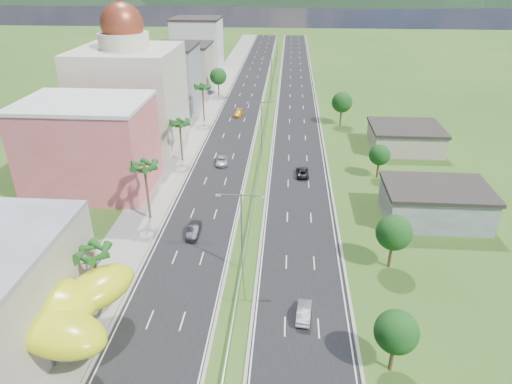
# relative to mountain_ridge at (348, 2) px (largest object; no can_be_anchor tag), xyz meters

# --- Properties ---
(ground) EXTENTS (500.00, 500.00, 0.00)m
(ground) POSITION_rel_mountain_ridge_xyz_m (-60.00, -450.00, 0.00)
(ground) COLOR #2D5119
(ground) RESTS_ON ground
(road_left) EXTENTS (11.00, 260.00, 0.04)m
(road_left) POSITION_rel_mountain_ridge_xyz_m (-67.50, -360.00, 0.02)
(road_left) COLOR black
(road_left) RESTS_ON ground
(road_right) EXTENTS (11.00, 260.00, 0.04)m
(road_right) POSITION_rel_mountain_ridge_xyz_m (-52.50, -360.00, 0.02)
(road_right) COLOR black
(road_right) RESTS_ON ground
(sidewalk_left) EXTENTS (7.00, 260.00, 0.12)m
(sidewalk_left) POSITION_rel_mountain_ridge_xyz_m (-77.00, -360.00, 0.06)
(sidewalk_left) COLOR gray
(sidewalk_left) RESTS_ON ground
(median_guardrail) EXTENTS (0.10, 216.06, 0.76)m
(median_guardrail) POSITION_rel_mountain_ridge_xyz_m (-60.00, -378.01, 0.62)
(median_guardrail) COLOR gray
(median_guardrail) RESTS_ON ground
(streetlight_median_b) EXTENTS (6.04, 0.25, 11.00)m
(streetlight_median_b) POSITION_rel_mountain_ridge_xyz_m (-60.00, -440.00, 6.75)
(streetlight_median_b) COLOR gray
(streetlight_median_b) RESTS_ON ground
(streetlight_median_c) EXTENTS (6.04, 0.25, 11.00)m
(streetlight_median_c) POSITION_rel_mountain_ridge_xyz_m (-60.00, -400.00, 6.75)
(streetlight_median_c) COLOR gray
(streetlight_median_c) RESTS_ON ground
(streetlight_median_d) EXTENTS (6.04, 0.25, 11.00)m
(streetlight_median_d) POSITION_rel_mountain_ridge_xyz_m (-60.00, -355.00, 6.75)
(streetlight_median_d) COLOR gray
(streetlight_median_d) RESTS_ON ground
(streetlight_median_e) EXTENTS (6.04, 0.25, 11.00)m
(streetlight_median_e) POSITION_rel_mountain_ridge_xyz_m (-60.00, -310.00, 6.75)
(streetlight_median_e) COLOR gray
(streetlight_median_e) RESTS_ON ground
(lime_canopy) EXTENTS (18.00, 15.00, 7.40)m
(lime_canopy) POSITION_rel_mountain_ridge_xyz_m (-80.00, -454.00, 4.99)
(lime_canopy) COLOR #C8D414
(lime_canopy) RESTS_ON ground
(pink_shophouse) EXTENTS (20.00, 15.00, 15.00)m
(pink_shophouse) POSITION_rel_mountain_ridge_xyz_m (-88.00, -418.00, 7.50)
(pink_shophouse) COLOR #D35956
(pink_shophouse) RESTS_ON ground
(domed_building) EXTENTS (20.00, 20.00, 28.70)m
(domed_building) POSITION_rel_mountain_ridge_xyz_m (-88.00, -395.00, 11.35)
(domed_building) COLOR beige
(domed_building) RESTS_ON ground
(midrise_grey) EXTENTS (16.00, 15.00, 16.00)m
(midrise_grey) POSITION_rel_mountain_ridge_xyz_m (-87.00, -370.00, 8.00)
(midrise_grey) COLOR slate
(midrise_grey) RESTS_ON ground
(midrise_beige) EXTENTS (16.00, 15.00, 13.00)m
(midrise_beige) POSITION_rel_mountain_ridge_xyz_m (-87.00, -348.00, 6.50)
(midrise_beige) COLOR #A49787
(midrise_beige) RESTS_ON ground
(midrise_white) EXTENTS (16.00, 15.00, 18.00)m
(midrise_white) POSITION_rel_mountain_ridge_xyz_m (-87.00, -325.00, 9.00)
(midrise_white) COLOR silver
(midrise_white) RESTS_ON ground
(shed_near) EXTENTS (15.00, 10.00, 5.00)m
(shed_near) POSITION_rel_mountain_ridge_xyz_m (-32.00, -425.00, 2.50)
(shed_near) COLOR slate
(shed_near) RESTS_ON ground
(shed_far) EXTENTS (14.00, 12.00, 4.40)m
(shed_far) POSITION_rel_mountain_ridge_xyz_m (-30.00, -395.00, 2.20)
(shed_far) COLOR #A49787
(shed_far) RESTS_ON ground
(palm_tree_b) EXTENTS (3.60, 3.60, 8.10)m
(palm_tree_b) POSITION_rel_mountain_ridge_xyz_m (-75.50, -448.00, 7.06)
(palm_tree_b) COLOR #47301C
(palm_tree_b) RESTS_ON ground
(palm_tree_c) EXTENTS (3.60, 3.60, 9.60)m
(palm_tree_c) POSITION_rel_mountain_ridge_xyz_m (-75.50, -428.00, 8.50)
(palm_tree_c) COLOR #47301C
(palm_tree_c) RESTS_ON ground
(palm_tree_d) EXTENTS (3.60, 3.60, 8.60)m
(palm_tree_d) POSITION_rel_mountain_ridge_xyz_m (-75.50, -405.00, 7.54)
(palm_tree_d) COLOR #47301C
(palm_tree_d) RESTS_ON ground
(palm_tree_e) EXTENTS (3.60, 3.60, 9.40)m
(palm_tree_e) POSITION_rel_mountain_ridge_xyz_m (-75.50, -380.00, 8.31)
(palm_tree_e) COLOR #47301C
(palm_tree_e) RESTS_ON ground
(leafy_tree_lfar) EXTENTS (4.90, 4.90, 8.05)m
(leafy_tree_lfar) POSITION_rel_mountain_ridge_xyz_m (-75.50, -355.00, 5.58)
(leafy_tree_lfar) COLOR #47301C
(leafy_tree_lfar) RESTS_ON ground
(leafy_tree_ra) EXTENTS (4.20, 4.20, 6.90)m
(leafy_tree_ra) POSITION_rel_mountain_ridge_xyz_m (-44.00, -455.00, 4.78)
(leafy_tree_ra) COLOR #47301C
(leafy_tree_ra) RESTS_ON ground
(leafy_tree_rb) EXTENTS (4.55, 4.55, 7.47)m
(leafy_tree_rb) POSITION_rel_mountain_ridge_xyz_m (-41.00, -438.00, 5.18)
(leafy_tree_rb) COLOR #47301C
(leafy_tree_rb) RESTS_ON ground
(leafy_tree_rc) EXTENTS (3.85, 3.85, 6.33)m
(leafy_tree_rc) POSITION_rel_mountain_ridge_xyz_m (-38.00, -410.00, 4.37)
(leafy_tree_rc) COLOR #47301C
(leafy_tree_rc) RESTS_ON ground
(leafy_tree_rd) EXTENTS (4.90, 4.90, 8.05)m
(leafy_tree_rd) POSITION_rel_mountain_ridge_xyz_m (-42.00, -380.00, 5.58)
(leafy_tree_rd) COLOR #47301C
(leafy_tree_rd) RESTS_ON ground
(mountain_ridge) EXTENTS (860.00, 140.00, 90.00)m
(mountain_ridge) POSITION_rel_mountain_ridge_xyz_m (0.00, 0.00, 0.00)
(mountain_ridge) COLOR black
(mountain_ridge) RESTS_ON ground
(car_dark_left) EXTENTS (1.63, 4.61, 1.51)m
(car_dark_left) POSITION_rel_mountain_ridge_xyz_m (-67.84, -432.17, 0.80)
(car_dark_left) COLOR black
(car_dark_left) RESTS_ON road_left
(car_silver_mid_left) EXTENTS (2.85, 5.12, 1.35)m
(car_silver_mid_left) POSITION_rel_mountain_ridge_xyz_m (-67.43, -406.10, 0.72)
(car_silver_mid_left) COLOR #A1A4A9
(car_silver_mid_left) RESTS_ON road_left
(car_yellow_far_left) EXTENTS (2.25, 4.86, 1.37)m
(car_yellow_far_left) POSITION_rel_mountain_ridge_xyz_m (-67.53, -374.74, 0.73)
(car_yellow_far_left) COLOR gold
(car_yellow_far_left) RESTS_ON road_left
(car_silver_right) EXTENTS (1.90, 4.49, 1.44)m
(car_silver_right) POSITION_rel_mountain_ridge_xyz_m (-52.25, -448.33, 0.76)
(car_silver_right) COLOR #A4A8AC
(car_silver_right) RESTS_ON road_right
(car_dark_far_right) EXTENTS (2.31, 4.90, 1.35)m
(car_dark_far_right) POSITION_rel_mountain_ridge_xyz_m (-51.72, -410.37, 0.72)
(car_dark_far_right) COLOR black
(car_dark_far_right) RESTS_ON road_right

